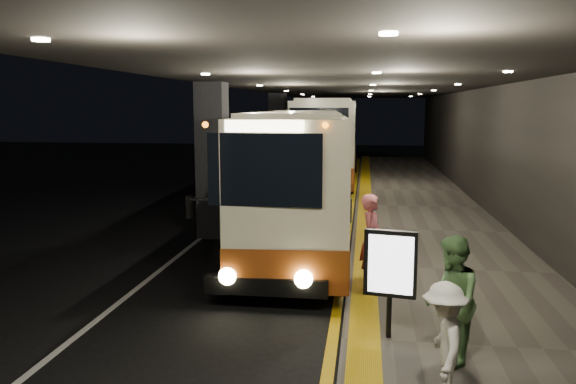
# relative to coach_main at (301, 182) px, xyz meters

# --- Properties ---
(ground) EXTENTS (90.00, 90.00, 0.00)m
(ground) POSITION_rel_coach_main_xyz_m (-1.08, -3.57, -1.68)
(ground) COLOR black
(lane_line_white) EXTENTS (0.12, 50.00, 0.01)m
(lane_line_white) POSITION_rel_coach_main_xyz_m (-2.88, 1.43, -1.67)
(lane_line_white) COLOR silver
(lane_line_white) RESTS_ON ground
(kerb_stripe_yellow) EXTENTS (0.18, 50.00, 0.01)m
(kerb_stripe_yellow) POSITION_rel_coach_main_xyz_m (1.27, 1.43, -1.67)
(kerb_stripe_yellow) COLOR gold
(kerb_stripe_yellow) RESTS_ON ground
(sidewalk) EXTENTS (4.50, 50.00, 0.15)m
(sidewalk) POSITION_rel_coach_main_xyz_m (3.67, 1.43, -1.60)
(sidewalk) COLOR #514C44
(sidewalk) RESTS_ON ground
(tactile_strip) EXTENTS (0.50, 50.00, 0.01)m
(tactile_strip) POSITION_rel_coach_main_xyz_m (1.77, 1.43, -1.52)
(tactile_strip) COLOR gold
(tactile_strip) RESTS_ON sidewalk
(terminal_wall) EXTENTS (0.10, 50.00, 6.00)m
(terminal_wall) POSITION_rel_coach_main_xyz_m (5.92, 1.43, 1.32)
(terminal_wall) COLOR black
(terminal_wall) RESTS_ON ground
(support_columns) EXTENTS (0.80, 24.80, 4.40)m
(support_columns) POSITION_rel_coach_main_xyz_m (-2.58, 0.43, 0.52)
(support_columns) COLOR black
(support_columns) RESTS_ON ground
(canopy) EXTENTS (9.00, 50.00, 0.40)m
(canopy) POSITION_rel_coach_main_xyz_m (1.42, 1.43, 2.92)
(canopy) COLOR black
(canopy) RESTS_ON support_columns
(coach_main) EXTENTS (3.00, 11.30, 3.49)m
(coach_main) POSITION_rel_coach_main_xyz_m (0.00, 0.00, 0.00)
(coach_main) COLOR beige
(coach_main) RESTS_ON ground
(coach_second) EXTENTS (2.79, 12.61, 3.95)m
(coach_second) POSITION_rel_coach_main_xyz_m (-0.07, 13.00, 0.22)
(coach_second) COLOR beige
(coach_second) RESTS_ON ground
(passenger_boarding) EXTENTS (0.54, 0.73, 1.83)m
(passenger_boarding) POSITION_rel_coach_main_xyz_m (1.89, -3.88, -0.61)
(passenger_boarding) COLOR #C95E67
(passenger_boarding) RESTS_ON sidewalk
(passenger_waiting_green) EXTENTS (0.59, 0.91, 1.82)m
(passenger_waiting_green) POSITION_rel_coach_main_xyz_m (2.95, -7.40, -0.62)
(passenger_waiting_green) COLOR #4F7B44
(passenger_waiting_green) RESTS_ON sidewalk
(passenger_waiting_white) EXTENTS (0.47, 0.97, 1.49)m
(passenger_waiting_white) POSITION_rel_coach_main_xyz_m (2.71, -8.47, -0.78)
(passenger_waiting_white) COLOR silver
(passenger_waiting_white) RESTS_ON sidewalk
(info_sign) EXTENTS (0.81, 0.25, 1.70)m
(info_sign) POSITION_rel_coach_main_xyz_m (2.14, -6.62, -0.38)
(info_sign) COLOR black
(info_sign) RESTS_ON sidewalk
(stanchion_post) EXTENTS (0.05, 0.05, 1.20)m
(stanchion_post) POSITION_rel_coach_main_xyz_m (1.89, -4.24, -0.93)
(stanchion_post) COLOR black
(stanchion_post) RESTS_ON sidewalk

